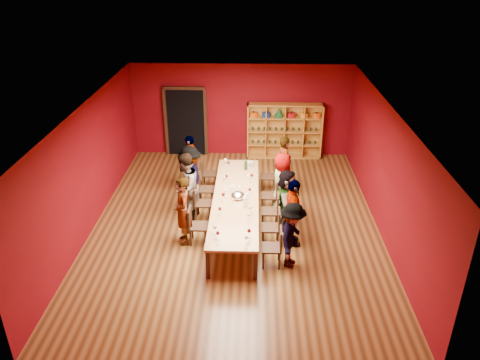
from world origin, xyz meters
The scene contains 47 objects.
room_shell centered at (0.00, 0.00, 1.50)m, with size 7.10×9.10×3.04m.
tasting_table centered at (0.00, 0.00, 0.70)m, with size 1.10×4.50×0.75m.
doorway centered at (-1.80, 4.43, 1.12)m, with size 1.40×0.17×2.30m.
shelving_unit centered at (1.40, 4.32, 0.98)m, with size 2.40×0.40×1.80m.
chair_person_left_1 centered at (-0.91, -0.83, 0.50)m, with size 0.42×0.42×0.89m.
person_left_1 centered at (-1.17, -0.83, 0.82)m, with size 0.60×0.44×1.64m, color #48484D.
chair_person_left_2 centered at (-0.91, 0.24, 0.50)m, with size 0.42×0.42×0.89m.
person_left_2 centered at (-1.25, 0.24, 0.88)m, with size 0.86×0.47×1.76m, color #525258.
chair_person_left_3 centered at (-0.91, 1.01, 0.50)m, with size 0.42×0.42×0.89m.
person_left_3 centered at (-1.23, 1.01, 0.82)m, with size 1.06×0.44×1.65m, color #5C85BF.
chair_person_left_4 centered at (-0.91, 1.98, 0.50)m, with size 0.42×0.42×0.89m.
person_left_4 centered at (-1.35, 1.98, 0.79)m, with size 0.93×0.42×1.58m, color #5685B2.
chair_person_right_0 centered at (0.91, -1.65, 0.50)m, with size 0.42×0.42×0.89m.
person_right_0 centered at (1.25, -1.65, 0.75)m, with size 0.97×0.40×1.50m, color #45464A.
chair_person_right_1 centered at (0.91, -0.85, 0.50)m, with size 0.42×0.42×0.89m.
person_right_1 centered at (1.32, -0.85, 0.82)m, with size 0.96×0.44×1.65m, color #D18C8D.
chair_person_right_2 centered at (0.91, -0.10, 0.50)m, with size 0.42×0.42×0.89m.
person_right_2 centered at (1.22, -0.10, 0.77)m, with size 1.43×0.41×1.54m, color #CC8996.
chair_person_right_3 centered at (0.91, 0.71, 0.50)m, with size 0.42×0.42×0.89m.
person_right_3 centered at (1.16, 0.71, 0.81)m, with size 0.79×0.43×1.62m, color #6094C7.
chair_person_right_4 centered at (0.91, 1.84, 0.50)m, with size 0.42×0.42×0.89m.
person_right_4 centered at (1.27, 1.84, 0.82)m, with size 0.60×0.44×1.64m, color #5273A9.
wine_glass_0 centered at (0.36, -0.78, 0.91)m, with size 0.09×0.09×0.22m.
wine_glass_1 centered at (-0.29, -0.17, 0.91)m, with size 0.09×0.09×0.22m.
wine_glass_2 centered at (-0.37, -1.62, 0.90)m, with size 0.08×0.08×0.20m.
wine_glass_3 centered at (0.35, -1.74, 0.90)m, with size 0.08×0.08×0.20m.
wine_glass_4 centered at (0.34, 0.16, 0.88)m, with size 0.07×0.07×0.18m.
wine_glass_5 centered at (0.08, 0.29, 0.88)m, with size 0.07×0.07×0.18m.
wine_glass_6 centered at (-0.37, 1.89, 0.90)m, with size 0.08×0.08×0.21m.
wine_glass_7 centered at (0.30, 1.72, 0.91)m, with size 0.09×0.09×0.22m.
wine_glass_8 centered at (0.29, 0.88, 0.89)m, with size 0.08×0.08×0.19m.
wine_glass_9 centered at (-0.27, 1.74, 0.88)m, with size 0.07×0.07×0.19m.
wine_glass_10 centered at (0.28, -0.16, 0.90)m, with size 0.09×0.09×0.21m.
wine_glass_11 centered at (-0.30, -1.84, 0.89)m, with size 0.08×0.08×0.19m.
wine_glass_12 centered at (0.38, 1.80, 0.88)m, with size 0.07×0.07×0.18m.
wine_glass_13 centered at (-0.05, -0.40, 0.88)m, with size 0.07×0.07×0.18m.
wine_glass_14 centered at (-0.27, 0.90, 0.88)m, with size 0.07×0.07×0.18m.
wine_glass_15 centered at (-0.34, 0.83, 0.88)m, with size 0.07×0.07×0.18m.
wine_glass_16 centered at (0.32, -1.06, 0.88)m, with size 0.07×0.07×0.18m.
wine_glass_17 centered at (0.38, 0.91, 0.90)m, with size 0.08×0.08×0.21m.
wine_glass_18 centered at (0.29, -1.97, 0.89)m, with size 0.08×0.08×0.19m.
wine_glass_19 centered at (-0.26, 0.07, 0.89)m, with size 0.08×0.08×0.20m.
wine_glass_20 centered at (-0.33, -0.84, 0.90)m, with size 0.08×0.08×0.20m.
spittoon_bowl centered at (0.05, -0.05, 0.83)m, with size 0.34×0.34×0.19m, color silver.
carafe_a centered at (-0.08, 0.14, 0.87)m, with size 0.11×0.11×0.27m.
carafe_b centered at (0.24, -0.44, 0.88)m, with size 0.13×0.13×0.29m.
wine_bottle centered at (0.21, 1.60, 0.87)m, with size 0.10×0.10×0.33m.
Camera 1 is at (0.42, -9.98, 6.16)m, focal length 35.00 mm.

